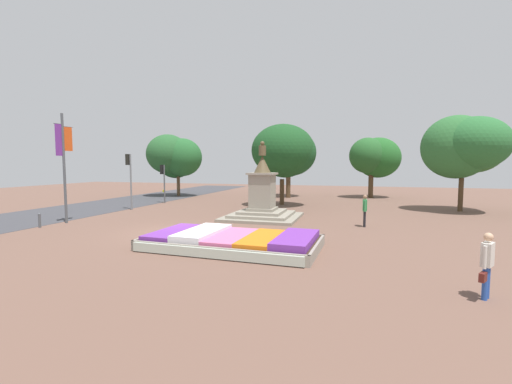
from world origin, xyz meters
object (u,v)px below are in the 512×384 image
object	(u,v)px
kerb_bollard_mid_b	(40,220)
pedestrian_near_planter	(365,208)
traffic_light_mid_block	(129,171)
pedestrian_with_handbag	(487,262)
traffic_light_far_corner	(163,177)
statue_monument	(262,201)
flower_planter	(232,241)
banner_pole	(64,163)

from	to	relation	value
kerb_bollard_mid_b	pedestrian_near_planter	bearing A→B (deg)	17.44
traffic_light_mid_block	pedestrian_with_handbag	xyz separation A→B (m)	(19.17, -11.87, -1.91)
traffic_light_far_corner	pedestrian_near_planter	world-z (taller)	traffic_light_far_corner
kerb_bollard_mid_b	statue_monument	bearing A→B (deg)	31.61
flower_planter	pedestrian_with_handbag	size ratio (longest dim) A/B	4.23
traffic_light_mid_block	flower_planter	bearing A→B (deg)	-37.69
flower_planter	traffic_light_mid_block	distance (m)	14.50
pedestrian_with_handbag	statue_monument	bearing A→B (deg)	129.04
traffic_light_mid_block	pedestrian_near_planter	size ratio (longest dim) A/B	2.37
traffic_light_far_corner	pedestrian_with_handbag	world-z (taller)	traffic_light_far_corner
traffic_light_mid_block	banner_pole	size ratio (longest dim) A/B	0.66
statue_monument	kerb_bollard_mid_b	bearing A→B (deg)	-148.39
banner_pole	kerb_bollard_mid_b	xyz separation A→B (m)	(-0.14, -1.61, -3.01)
traffic_light_mid_block	kerb_bollard_mid_b	distance (m)	7.91
flower_planter	pedestrian_with_handbag	distance (m)	8.51
flower_planter	banner_pole	distance (m)	11.95
traffic_light_far_corner	kerb_bollard_mid_b	bearing A→B (deg)	-89.81
flower_planter	traffic_light_far_corner	xyz separation A→B (m)	(-11.36, 13.34, 2.01)
traffic_light_mid_block	traffic_light_far_corner	distance (m)	4.65
banner_pole	pedestrian_near_planter	bearing A→B (deg)	12.32
banner_pole	pedestrian_with_handbag	xyz separation A→B (m)	(19.06, -5.96, -2.48)
pedestrian_with_handbag	kerb_bollard_mid_b	distance (m)	19.69
pedestrian_near_planter	kerb_bollard_mid_b	xyz separation A→B (m)	(-16.50, -5.18, -0.59)
traffic_light_mid_block	banner_pole	world-z (taller)	banner_pole
statue_monument	traffic_light_mid_block	bearing A→B (deg)	174.03
banner_pole	flower_planter	bearing A→B (deg)	-14.11
statue_monument	traffic_light_mid_block	distance (m)	10.64
flower_planter	kerb_bollard_mid_b	distance (m)	11.38
pedestrian_near_planter	kerb_bollard_mid_b	bearing A→B (deg)	-162.56
traffic_light_far_corner	pedestrian_near_planter	bearing A→B (deg)	-22.80
pedestrian_with_handbag	pedestrian_near_planter	xyz separation A→B (m)	(-2.70, 9.53, 0.06)
traffic_light_mid_block	traffic_light_far_corner	world-z (taller)	traffic_light_mid_block
traffic_light_mid_block	kerb_bollard_mid_b	world-z (taller)	traffic_light_mid_block
pedestrian_with_handbag	traffic_light_far_corner	bearing A→B (deg)	139.41
flower_planter	traffic_light_far_corner	distance (m)	17.63
pedestrian_with_handbag	kerb_bollard_mid_b	xyz separation A→B (m)	(-19.20, 4.35, -0.53)
statue_monument	pedestrian_with_handbag	bearing A→B (deg)	-50.96
pedestrian_near_planter	pedestrian_with_handbag	bearing A→B (deg)	-74.19
statue_monument	pedestrian_near_planter	distance (m)	6.17
statue_monument	pedestrian_near_planter	size ratio (longest dim) A/B	2.76
flower_planter	banner_pole	world-z (taller)	banner_pole
traffic_light_far_corner	kerb_bollard_mid_b	xyz separation A→B (m)	(0.04, -12.14, -1.88)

